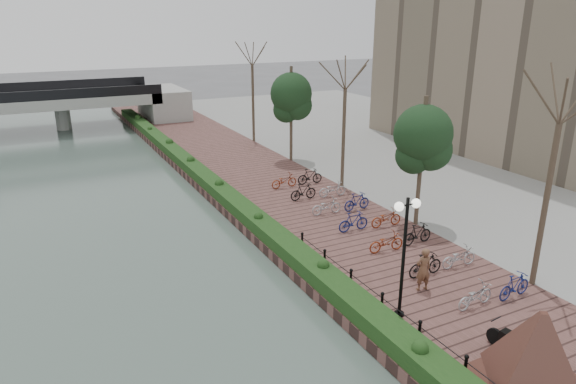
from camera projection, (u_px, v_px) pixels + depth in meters
promenade at (274, 192)px, 31.82m from camera, size 8.00×75.00×0.50m
inland_pavement at (466, 161)px, 38.65m from camera, size 24.00×75.00×0.50m
hedge at (208, 180)px, 32.31m from camera, size 1.10×56.00×0.60m
chain_fence at (400, 317)px, 17.41m from camera, size 0.10×14.10×0.70m
granite_monument at (537, 351)px, 14.16m from camera, size 3.80×3.80×2.46m
lamppost at (406, 231)px, 17.14m from camera, size 1.02×0.32×4.40m
motorcycle at (513, 341)px, 15.87m from camera, size 0.67×1.60×0.97m
pedestrian at (423, 269)px, 19.58m from camera, size 0.69×0.51×1.75m
bicycle_parking at (370, 220)px, 25.45m from camera, size 2.40×17.32×1.00m
street_trees at (376, 148)px, 28.35m from camera, size 3.20×37.12×6.80m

